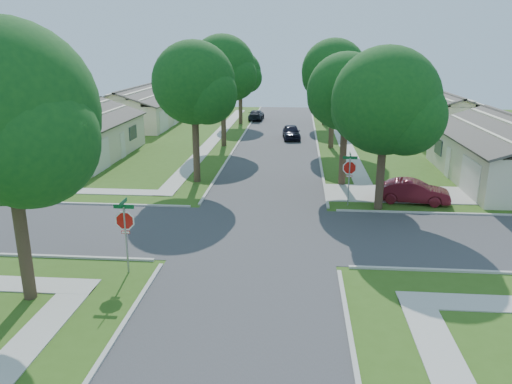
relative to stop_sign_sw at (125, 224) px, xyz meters
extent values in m
plane|color=#335617|center=(4.70, 4.70, -2.03)|extent=(100.00, 100.00, 0.00)
cube|color=#333335|center=(4.70, 4.70, -2.03)|extent=(7.00, 100.00, 0.02)
cube|color=#9E9B91|center=(10.80, 30.70, -2.01)|extent=(1.20, 40.00, 0.04)
cube|color=#9E9B91|center=(-1.40, 30.70, -2.01)|extent=(1.20, 40.00, 0.04)
cube|color=#9E9B91|center=(12.60, 11.80, -2.01)|extent=(8.80, 3.60, 0.05)
cube|color=gray|center=(0.00, 0.00, -0.68)|extent=(0.06, 0.06, 2.70)
cylinder|color=white|center=(0.00, 0.00, 0.12)|extent=(1.05, 0.02, 1.05)
cylinder|color=red|center=(0.00, 0.00, 0.12)|extent=(0.90, 0.03, 0.90)
cube|color=red|center=(0.00, 0.00, -0.35)|extent=(0.34, 0.03, 0.12)
cube|color=white|center=(0.00, 0.00, -0.35)|extent=(0.30, 0.03, 0.08)
cube|color=#0C5426|center=(0.00, 0.00, 0.69)|extent=(0.80, 0.02, 0.16)
cube|color=#0C5426|center=(0.00, 0.00, 0.87)|extent=(0.02, 0.80, 0.16)
cube|color=gray|center=(9.40, 9.40, -0.68)|extent=(0.06, 0.06, 2.70)
cylinder|color=white|center=(9.40, 9.40, 0.12)|extent=(1.05, 0.02, 1.05)
cylinder|color=red|center=(9.40, 9.40, 0.12)|extent=(0.90, 0.03, 0.90)
cube|color=red|center=(9.40, 9.40, -0.35)|extent=(0.34, 0.03, 0.12)
cube|color=white|center=(9.40, 9.40, -0.35)|extent=(0.30, 0.03, 0.08)
cube|color=#0C5426|center=(9.40, 9.40, 0.69)|extent=(0.80, 0.02, 0.16)
cube|color=#0C5426|center=(9.40, 9.40, 0.87)|extent=(0.02, 0.80, 0.16)
cylinder|color=#38281C|center=(9.40, 13.70, -0.05)|extent=(0.44, 0.44, 3.95)
sphere|color=#104215|center=(9.40, 13.70, 3.85)|extent=(4.80, 4.80, 4.80)
sphere|color=#104215|center=(10.24, 13.22, 3.25)|extent=(3.46, 3.46, 3.46)
sphere|color=#104215|center=(8.68, 14.30, 3.37)|extent=(3.26, 3.26, 3.26)
cylinder|color=#38281C|center=(9.40, 25.70, 0.12)|extent=(0.44, 0.44, 4.30)
sphere|color=#104215|center=(9.40, 25.70, 4.48)|extent=(5.40, 5.40, 5.40)
sphere|color=#104215|center=(10.35, 25.16, 3.81)|extent=(3.89, 3.89, 3.89)
sphere|color=#104215|center=(8.59, 26.38, 3.94)|extent=(3.67, 3.67, 3.67)
cylinder|color=#38281C|center=(9.40, 38.70, 0.07)|extent=(0.44, 0.44, 4.20)
sphere|color=#104215|center=(9.40, 38.70, 4.19)|extent=(5.00, 5.00, 5.00)
sphere|color=#104215|center=(10.28, 38.20, 3.57)|extent=(3.60, 3.60, 3.60)
sphere|color=#104215|center=(8.65, 39.33, 3.69)|extent=(3.40, 3.40, 3.40)
cylinder|color=#38281C|center=(0.00, 13.70, 0.09)|extent=(0.44, 0.44, 4.25)
sphere|color=#104215|center=(0.00, 13.70, 4.34)|extent=(5.20, 5.20, 5.20)
sphere|color=#104215|center=(0.91, 13.18, 3.69)|extent=(3.74, 3.74, 3.74)
sphere|color=#104215|center=(-0.78, 14.35, 3.82)|extent=(3.54, 3.54, 3.54)
cylinder|color=#38281C|center=(0.00, 25.70, 0.19)|extent=(0.44, 0.44, 4.44)
sphere|color=#104215|center=(0.00, 25.70, 4.73)|extent=(5.60, 5.60, 5.60)
sphere|color=#104215|center=(0.98, 25.14, 4.03)|extent=(4.03, 4.03, 4.03)
sphere|color=#104215|center=(-0.84, 26.40, 4.17)|extent=(3.81, 3.81, 3.81)
cylinder|color=#38281C|center=(0.00, 38.70, -0.08)|extent=(0.44, 0.44, 3.90)
sphere|color=#104215|center=(0.00, 38.70, 3.70)|extent=(4.60, 4.60, 4.60)
sphere|color=#104215|center=(0.80, 38.24, 3.13)|extent=(3.31, 3.31, 3.31)
sphere|color=#104215|center=(-0.69, 39.28, 3.24)|extent=(3.13, 3.13, 3.13)
cylinder|color=#38281C|center=(-2.80, -2.30, -0.01)|extent=(0.44, 0.44, 4.04)
sphere|color=#104215|center=(-2.80, -2.30, 4.52)|extent=(6.00, 6.00, 6.00)
sphere|color=#104215|center=(-1.75, -2.90, 3.77)|extent=(4.32, 4.32, 4.32)
cylinder|color=#38281C|center=(11.00, 8.90, -0.26)|extent=(0.44, 0.44, 3.54)
sphere|color=#104215|center=(11.00, 8.90, 3.83)|extent=(5.60, 5.60, 5.60)
sphere|color=#104215|center=(11.98, 8.34, 3.13)|extent=(4.03, 4.03, 4.03)
sphere|color=#104215|center=(10.16, 9.60, 3.27)|extent=(3.81, 3.81, 3.81)
cube|color=#423D39|center=(18.70, 15.70, 1.42)|extent=(4.42, 13.60, 1.56)
cube|color=silver|center=(16.67, 11.80, -0.93)|extent=(0.06, 3.20, 2.20)
cube|color=silver|center=(16.67, 16.35, -1.03)|extent=(0.06, 0.90, 2.00)
cube|color=#1E2633|center=(16.67, 18.95, -0.48)|extent=(0.06, 1.80, 1.10)
cube|color=beige|center=(20.70, 33.70, -0.63)|extent=(8.00, 13.00, 2.80)
cube|color=#423D39|center=(22.70, 33.70, 1.42)|extent=(4.42, 13.60, 1.56)
cube|color=#423D39|center=(18.70, 33.70, 1.42)|extent=(4.42, 13.60, 1.56)
cube|color=silver|center=(16.67, 29.80, -0.93)|extent=(0.06, 3.20, 2.20)
cube|color=silver|center=(16.67, 34.35, -1.03)|extent=(0.06, 0.90, 2.00)
cube|color=#1E2633|center=(16.67, 36.95, -0.48)|extent=(0.06, 1.80, 1.10)
cube|color=beige|center=(-11.30, 19.70, -0.63)|extent=(8.00, 13.00, 2.80)
cube|color=#423D39|center=(-9.30, 19.70, 1.42)|extent=(4.42, 13.60, 1.56)
cube|color=#423D39|center=(-13.30, 19.70, 1.42)|extent=(4.42, 13.60, 1.56)
cube|color=silver|center=(-7.27, 15.80, -0.93)|extent=(0.06, 3.20, 2.20)
cube|color=silver|center=(-7.27, 20.35, -1.03)|extent=(0.06, 0.90, 2.00)
cube|color=#1E2633|center=(-7.27, 22.95, -0.48)|extent=(0.06, 1.80, 1.10)
cube|color=beige|center=(-11.30, 36.70, -0.63)|extent=(8.00, 13.00, 2.80)
cube|color=#423D39|center=(-9.30, 36.70, 1.42)|extent=(4.42, 13.60, 1.56)
cube|color=#423D39|center=(-13.30, 36.70, 1.42)|extent=(4.42, 13.60, 1.56)
cube|color=silver|center=(-7.27, 32.80, -0.93)|extent=(0.06, 3.20, 2.20)
cube|color=silver|center=(-7.27, 37.35, -1.03)|extent=(0.06, 0.90, 2.00)
cube|color=#1E2633|center=(-7.27, 39.95, -0.48)|extent=(0.06, 1.80, 1.10)
imported|color=#5A121C|center=(13.10, 10.20, -1.37)|extent=(4.17, 2.04, 1.32)
imported|color=black|center=(5.90, 29.63, -1.36)|extent=(1.92, 4.03, 1.33)
imported|color=black|center=(1.50, 41.90, -1.43)|extent=(1.76, 4.14, 1.19)
camera|label=1|loc=(6.54, -17.49, 6.59)|focal=35.00mm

